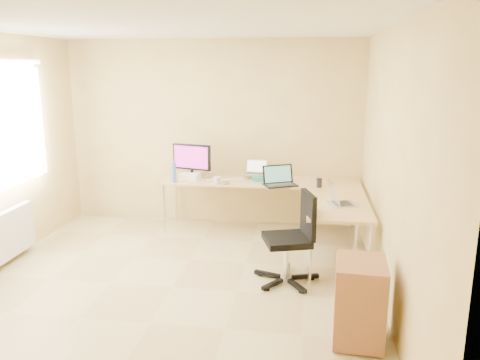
# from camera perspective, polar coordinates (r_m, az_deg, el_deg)

# --- Properties ---
(floor) EXTENTS (4.50, 4.50, 0.00)m
(floor) POSITION_cam_1_polar(r_m,az_deg,el_deg) (5.10, -8.07, -12.58)
(floor) COLOR tan
(floor) RESTS_ON ground
(ceiling) EXTENTS (4.50, 4.50, 0.00)m
(ceiling) POSITION_cam_1_polar(r_m,az_deg,el_deg) (4.60, -9.18, 17.95)
(ceiling) COLOR white
(ceiling) RESTS_ON ground
(wall_back) EXTENTS (4.50, 0.00, 4.50)m
(wall_back) POSITION_cam_1_polar(r_m,az_deg,el_deg) (6.83, -3.23, 5.64)
(wall_back) COLOR #D9C57B
(wall_back) RESTS_ON ground
(wall_front) EXTENTS (4.50, 0.00, 4.50)m
(wall_front) POSITION_cam_1_polar(r_m,az_deg,el_deg) (2.68, -22.42, -7.79)
(wall_front) COLOR #D9C57B
(wall_front) RESTS_ON ground
(wall_right) EXTENTS (0.00, 4.50, 4.50)m
(wall_right) POSITION_cam_1_polar(r_m,az_deg,el_deg) (4.55, 17.66, 1.08)
(wall_right) COLOR #D9C57B
(wall_right) RESTS_ON ground
(desk_main) EXTENTS (2.65, 0.70, 0.73)m
(desk_main) POSITION_cam_1_polar(r_m,az_deg,el_deg) (6.54, 2.44, -3.10)
(desk_main) COLOR tan
(desk_main) RESTS_ON ground
(desk_return) EXTENTS (0.70, 1.30, 0.73)m
(desk_return) POSITION_cam_1_polar(r_m,az_deg,el_deg) (5.57, 11.49, -6.34)
(desk_return) COLOR tan
(desk_return) RESTS_ON ground
(monitor) EXTENTS (0.59, 0.31, 0.48)m
(monitor) POSITION_cam_1_polar(r_m,az_deg,el_deg) (6.51, -5.80, 2.24)
(monitor) COLOR black
(monitor) RESTS_ON desk_main
(book_stack) EXTENTS (0.27, 0.35, 0.05)m
(book_stack) POSITION_cam_1_polar(r_m,az_deg,el_deg) (6.48, 2.75, 0.33)
(book_stack) COLOR #1F745B
(book_stack) RESTS_ON desk_main
(laptop_center) EXTENTS (0.32, 0.26, 0.19)m
(laptop_center) POSITION_cam_1_polar(r_m,az_deg,el_deg) (6.50, 1.90, 1.51)
(laptop_center) COLOR #A8A8A8
(laptop_center) RESTS_ON desk_main
(laptop_black) EXTENTS (0.50, 0.44, 0.26)m
(laptop_black) POSITION_cam_1_polar(r_m,az_deg,el_deg) (6.12, 4.86, 0.50)
(laptop_black) COLOR black
(laptop_black) RESTS_ON desk_main
(keyboard) EXTENTS (0.51, 0.28, 0.02)m
(keyboard) POSITION_cam_1_polar(r_m,az_deg,el_deg) (6.39, -1.77, -0.00)
(keyboard) COLOR beige
(keyboard) RESTS_ON desk_main
(mouse) EXTENTS (0.10, 0.07, 0.03)m
(mouse) POSITION_cam_1_polar(r_m,az_deg,el_deg) (6.28, 5.57, -0.23)
(mouse) COLOR white
(mouse) RESTS_ON desk_main
(mug) EXTENTS (0.12, 0.12, 0.10)m
(mug) POSITION_cam_1_polar(r_m,az_deg,el_deg) (6.22, -2.80, -0.02)
(mug) COLOR silver
(mug) RESTS_ON desk_main
(cd_stack) EXTENTS (0.14, 0.14, 0.03)m
(cd_stack) POSITION_cam_1_polar(r_m,az_deg,el_deg) (6.21, -1.75, -0.36)
(cd_stack) COLOR silver
(cd_stack) RESTS_ON desk_main
(water_bottle) EXTENTS (0.10, 0.10, 0.27)m
(water_bottle) POSITION_cam_1_polar(r_m,az_deg,el_deg) (6.34, -7.97, 0.90)
(water_bottle) COLOR #567AC8
(water_bottle) RESTS_ON desk_main
(papers) EXTENTS (0.32, 0.36, 0.01)m
(papers) POSITION_cam_1_polar(r_m,az_deg,el_deg) (6.58, -5.47, 0.26)
(papers) COLOR beige
(papers) RESTS_ON desk_main
(white_box) EXTENTS (0.28, 0.23, 0.09)m
(white_box) POSITION_cam_1_polar(r_m,az_deg,el_deg) (6.47, -5.96, 0.42)
(white_box) COLOR white
(white_box) RESTS_ON desk_main
(desk_fan) EXTENTS (0.29, 0.29, 0.30)m
(desk_fan) POSITION_cam_1_polar(r_m,az_deg,el_deg) (6.74, -4.58, 1.90)
(desk_fan) COLOR beige
(desk_fan) RESTS_ON desk_main
(black_cup) EXTENTS (0.09, 0.09, 0.12)m
(black_cup) POSITION_cam_1_polar(r_m,az_deg,el_deg) (6.12, 9.45, -0.32)
(black_cup) COLOR black
(black_cup) RESTS_ON desk_main
(laptop_return) EXTENTS (0.40, 0.35, 0.22)m
(laptop_return) POSITION_cam_1_polar(r_m,az_deg,el_deg) (5.37, 12.21, -1.78)
(laptop_return) COLOR silver
(laptop_return) RESTS_ON desk_return
(office_chair) EXTENTS (0.73, 0.73, 0.98)m
(office_chair) POSITION_cam_1_polar(r_m,az_deg,el_deg) (5.00, 5.61, -6.80)
(office_chair) COLOR black
(office_chair) RESTS_ON ground
(cabinet) EXTENTS (0.43, 0.52, 0.68)m
(cabinet) POSITION_cam_1_polar(r_m,az_deg,el_deg) (4.13, 14.10, -13.84)
(cabinet) COLOR #8C5F3C
(cabinet) RESTS_ON ground
(radiator) EXTENTS (0.09, 0.80, 0.55)m
(radiator) POSITION_cam_1_polar(r_m,az_deg,el_deg) (6.14, -25.72, -5.72)
(radiator) COLOR white
(radiator) RESTS_ON ground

